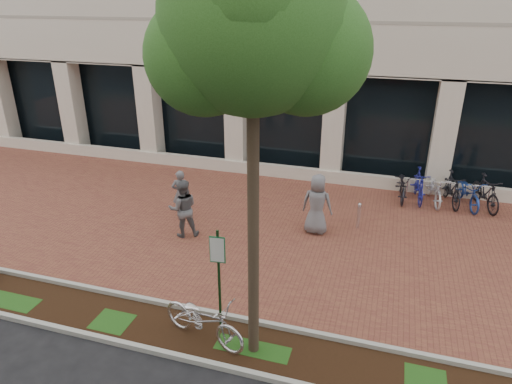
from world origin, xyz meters
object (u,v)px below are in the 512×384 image
(bollard, at_px, (359,215))
(pedestrian_left, at_px, (181,194))
(pedestrian_mid, at_px, (183,209))
(pedestrian_right, at_px, (317,204))
(street_tree, at_px, (256,35))
(bike_rack_cluster, at_px, (442,189))
(locked_bicycle, at_px, (204,319))
(parking_sign, at_px, (219,268))

(bollard, bearing_deg, pedestrian_left, -171.69)
(pedestrian_mid, height_order, pedestrian_right, pedestrian_right)
(street_tree, relative_size, pedestrian_mid, 4.36)
(pedestrian_right, distance_m, bike_rack_cluster, 5.24)
(street_tree, height_order, locked_bicycle, street_tree)
(pedestrian_left, bearing_deg, pedestrian_right, 160.25)
(parking_sign, xyz_separation_m, bike_rack_cluster, (5.14, 8.54, -1.01))
(bollard, bearing_deg, locked_bicycle, -113.26)
(pedestrian_left, height_order, bike_rack_cluster, pedestrian_left)
(parking_sign, bearing_deg, street_tree, -30.44)
(street_tree, distance_m, locked_bicycle, 5.86)
(bike_rack_cluster, bearing_deg, pedestrian_right, -147.56)
(bollard, bearing_deg, parking_sign, -113.45)
(locked_bicycle, height_order, bike_rack_cluster, bike_rack_cluster)
(locked_bicycle, bearing_deg, street_tree, -71.55)
(pedestrian_left, height_order, pedestrian_mid, pedestrian_mid)
(parking_sign, bearing_deg, pedestrian_left, 117.46)
(parking_sign, distance_m, bollard, 6.35)
(parking_sign, height_order, street_tree, street_tree)
(parking_sign, relative_size, locked_bicycle, 1.18)
(pedestrian_left, height_order, pedestrian_right, pedestrian_right)
(locked_bicycle, relative_size, pedestrian_right, 1.08)
(pedestrian_right, xyz_separation_m, bollard, (1.24, 0.67, -0.52))
(parking_sign, distance_m, street_tree, 4.85)
(bollard, bearing_deg, pedestrian_mid, -158.00)
(street_tree, bearing_deg, bike_rack_cluster, 65.05)
(parking_sign, distance_m, pedestrian_right, 5.25)
(parking_sign, xyz_separation_m, pedestrian_right, (1.24, 5.07, -0.60))
(pedestrian_left, relative_size, bike_rack_cluster, 0.44)
(locked_bicycle, distance_m, pedestrian_right, 5.74)
(parking_sign, relative_size, pedestrian_right, 1.28)
(parking_sign, relative_size, pedestrian_left, 1.51)
(locked_bicycle, height_order, bollard, locked_bicycle)
(street_tree, distance_m, pedestrian_mid, 7.66)
(pedestrian_left, relative_size, pedestrian_right, 0.85)
(locked_bicycle, height_order, pedestrian_left, pedestrian_left)
(locked_bicycle, distance_m, pedestrian_left, 6.20)
(street_tree, relative_size, bike_rack_cluster, 2.14)
(street_tree, bearing_deg, parking_sign, 155.90)
(pedestrian_mid, bearing_deg, street_tree, 102.20)
(street_tree, distance_m, pedestrian_right, 7.67)
(pedestrian_left, distance_m, bike_rack_cluster, 9.18)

